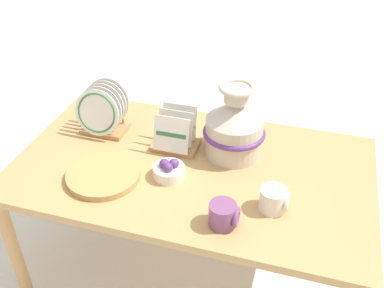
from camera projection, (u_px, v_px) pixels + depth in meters
The scene contains 9 objects.
ground_plane at pixel (192, 271), 2.28m from camera, with size 14.00×14.00×0.00m, color silver.
display_table at pixel (192, 178), 1.93m from camera, with size 1.49×0.86×0.68m.
ceramic_vase at pixel (234, 126), 1.88m from camera, with size 0.27×0.27×0.33m.
dish_rack_round_plates at pixel (102, 113), 2.04m from camera, with size 0.21×0.18×0.23m.
dish_rack_square_plates at pixel (176, 137), 1.97m from camera, with size 0.20×0.16×0.18m.
wicker_charger_stack at pixel (103, 175), 1.81m from camera, with size 0.30×0.30×0.03m.
mug_plum_glaze at pixel (224, 215), 1.58m from camera, with size 0.11×0.10×0.09m.
mug_cream_glaze at pixel (274, 200), 1.64m from camera, with size 0.11×0.10×0.09m.
fruit_bowl at pixel (169, 170), 1.81m from camera, with size 0.13×0.13×0.08m.
Camera 1 is at (0.43, -1.43, 1.84)m, focal length 42.00 mm.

